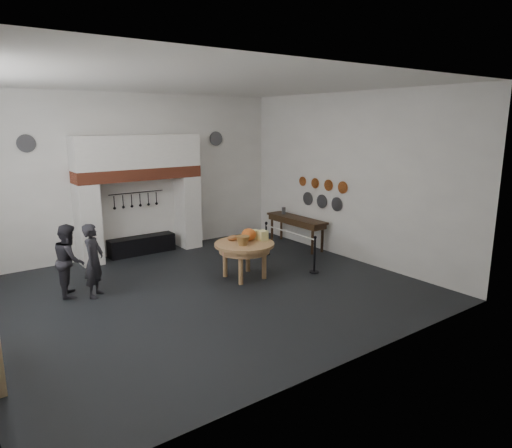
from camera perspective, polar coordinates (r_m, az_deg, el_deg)
floor at (r=10.41m, az=-6.09°, el=-8.34°), size 9.00×8.00×0.02m
ceiling at (r=9.75m, az=-6.73°, el=17.18°), size 9.00×8.00×0.02m
wall_back at (r=13.43m, az=-14.99°, el=5.97°), size 9.00×0.02×4.50m
wall_front at (r=6.72m, az=10.87°, el=-0.21°), size 9.00×0.02×4.50m
wall_right at (r=12.66m, az=11.64°, el=5.75°), size 0.02×8.00×4.50m
chimney_pier_left at (r=12.82m, az=-20.24°, el=-0.02°), size 0.55×0.70×2.15m
chimney_pier_right at (r=13.89m, az=-8.51°, el=1.56°), size 0.55×0.70×2.15m
hearth_brick_band at (r=13.09m, az=-14.44°, el=6.10°), size 3.50×0.72×0.32m
chimney_hood at (r=13.04m, az=-14.59°, el=8.76°), size 3.50×0.70×0.90m
iron_range at (r=13.54m, az=-14.07°, el=-2.56°), size 1.90×0.45×0.50m
utensil_rail at (r=13.42m, az=-14.74°, el=3.82°), size 1.60×0.02×0.02m
work_table at (r=10.97m, az=-1.46°, el=-2.55°), size 1.59×1.59×0.07m
pumpkin at (r=11.11m, az=-0.91°, el=-1.34°), size 0.36×0.36×0.31m
cheese_block_big at (r=11.17m, az=0.79°, el=-1.44°), size 0.22×0.22×0.24m
cheese_block_small at (r=11.40m, az=-0.20°, el=-1.25°), size 0.18×0.18×0.20m
wicker_basket at (r=10.73m, az=-1.67°, el=-2.10°), size 0.35×0.35×0.22m
bread_loaf at (r=11.17m, az=-2.91°, el=-1.75°), size 0.31×0.18×0.13m
visitor_near at (r=10.42m, az=-19.62°, el=-4.32°), size 0.67×0.70×1.62m
visitor_far at (r=10.70m, az=-22.29°, el=-4.18°), size 0.78×0.90×1.59m
side_table at (r=13.80m, az=5.06°, el=0.71°), size 0.55×2.20×0.06m
pewter_jug at (r=14.22m, az=3.48°, el=1.67°), size 0.12×0.12×0.22m
copper_pan_a at (r=12.80m, az=10.79°, el=4.51°), size 0.03×0.34×0.34m
copper_pan_b at (r=13.18m, az=9.05°, el=4.81°), size 0.03×0.32×0.32m
copper_pan_c at (r=13.57m, az=7.40°, el=5.08°), size 0.03×0.30×0.30m
copper_pan_d at (r=13.97m, az=5.85°, el=5.34°), size 0.03×0.28×0.28m
pewter_plate_left at (r=13.02m, az=10.06°, el=2.44°), size 0.03×0.40×0.40m
pewter_plate_mid at (r=13.43m, az=8.22°, el=2.82°), size 0.03×0.40×0.40m
pewter_plate_right at (r=13.86m, az=6.49°, el=3.17°), size 0.03×0.40×0.40m
pewter_plate_back_left at (r=12.59m, az=-26.80°, el=8.98°), size 0.44×0.03×0.44m
pewter_plate_back_right at (r=14.51m, az=-5.02°, el=10.58°), size 0.44×0.03×0.44m
barrier_post_near at (r=11.52m, az=7.34°, el=-3.92°), size 0.05×0.05×0.90m
barrier_post_far at (r=12.99m, az=1.27°, el=-1.91°), size 0.05×0.05×0.90m
barrier_rope at (r=12.13m, az=4.15°, el=-1.04°), size 0.04×2.00×0.04m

